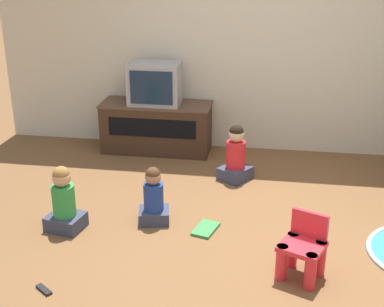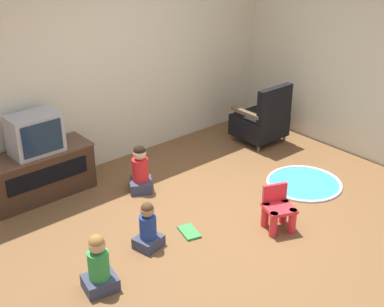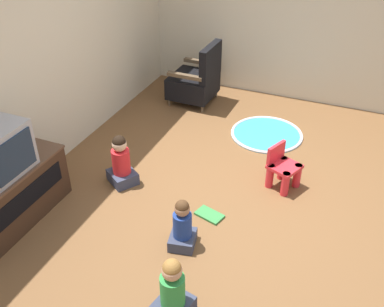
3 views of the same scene
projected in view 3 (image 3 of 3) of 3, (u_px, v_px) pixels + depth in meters
ground_plane at (230, 198)px, 4.66m from camera, size 30.00×30.00×0.00m
wall_back at (32, 58)px, 4.55m from camera, size 5.71×0.12×2.53m
wall_right at (329, 13)px, 5.88m from camera, size 0.12×5.19×2.53m
tv_cabinet at (9, 196)px, 4.22m from camera, size 1.24×0.47×0.57m
black_armchair at (196, 81)px, 6.35m from camera, size 0.63×0.62×0.87m
yellow_kid_chair at (283, 170)px, 4.74m from camera, size 0.38×0.38×0.47m
play_mat at (267, 134)px, 5.74m from camera, size 0.92×0.92×0.04m
child_watching_left at (182, 226)px, 3.99m from camera, size 0.30×0.27×0.51m
child_watching_center at (173, 292)px, 3.35m from camera, size 0.33×0.31×0.57m
child_watching_right at (121, 163)px, 4.77m from camera, size 0.38×0.39×0.58m
book at (209, 215)px, 4.43m from camera, size 0.23×0.30×0.02m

